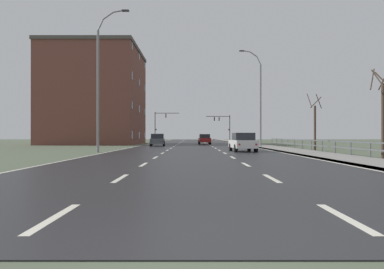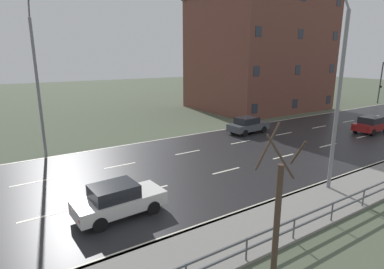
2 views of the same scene
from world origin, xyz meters
name	(u,v)px [view 1 (image 1 of 2)]	position (x,y,z in m)	size (l,w,h in m)	color
ground_plane	(194,145)	(0.00, 48.00, -0.06)	(160.00, 160.00, 0.12)	#4C5642
road_asphalt_strip	(194,143)	(0.00, 60.00, 0.01)	(14.00, 120.00, 0.03)	#232326
sidewalk_right	(242,143)	(8.43, 60.00, 0.06)	(3.00, 120.00, 0.12)	gray
guardrail	(324,144)	(9.85, 24.15, 0.71)	(0.07, 35.36, 1.00)	#515459
street_lamp_midground	(261,100)	(7.45, 37.37, 5.38)	(2.49, 0.24, 11.00)	slate
street_lamp_left_bank	(101,83)	(-7.45, 25.20, 5.57)	(2.57, 0.24, 11.38)	slate
traffic_signal_right	(225,123)	(6.61, 73.98, 3.93)	(5.12, 0.36, 5.68)	#38383A
traffic_signal_left	(161,122)	(-6.99, 73.20, 4.15)	(5.17, 0.36, 6.32)	#38383A
car_near_right	(206,139)	(1.80, 52.72, 0.80)	(1.94, 4.16, 1.57)	maroon
car_near_left	(159,140)	(-4.50, 42.58, 0.80)	(2.02, 4.20, 1.57)	#474C51
car_far_left	(244,142)	(4.11, 26.59, 0.80)	(2.02, 4.19, 1.57)	silver
brick_building	(98,97)	(-15.35, 54.25, 7.53)	(13.90, 16.58, 15.04)	brown
bare_tree_near	(384,114)	(10.89, 17.25, 2.59)	(1.40, 1.48, 5.54)	#423328
bare_tree_mid	(316,125)	(11.01, 29.29, 2.32)	(1.28, 1.33, 5.21)	#423328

